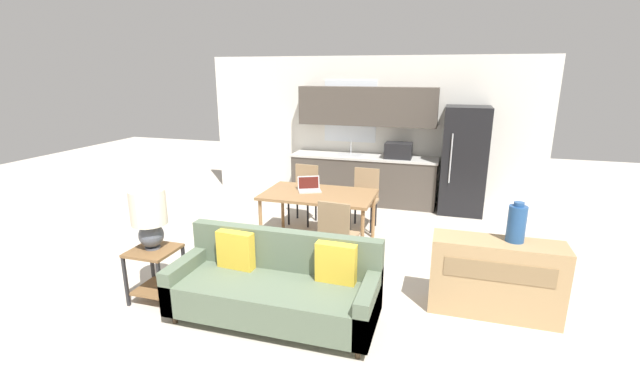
{
  "coord_description": "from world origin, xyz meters",
  "views": [
    {
      "loc": [
        1.5,
        -3.49,
        2.43
      ],
      "look_at": [
        -0.02,
        1.5,
        0.95
      ],
      "focal_mm": 24.0,
      "sensor_mm": 36.0,
      "label": 1
    }
  ],
  "objects": [
    {
      "name": "refrigerator",
      "position": [
        1.78,
        4.22,
        0.93
      ],
      "size": [
        0.74,
        0.76,
        1.86
      ],
      "color": "black",
      "rests_on": "ground_plane"
    },
    {
      "name": "ground_plane",
      "position": [
        0.0,
        0.0,
        0.0
      ],
      "size": [
        20.0,
        20.0,
        0.0
      ],
      "primitive_type": "plane",
      "color": "beige"
    },
    {
      "name": "dining_table",
      "position": [
        -0.22,
        2.11,
        0.69
      ],
      "size": [
        1.58,
        0.96,
        0.75
      ],
      "color": "olive",
      "rests_on": "ground_plane"
    },
    {
      "name": "dining_chair_far_right",
      "position": [
        0.29,
        2.94,
        0.52
      ],
      "size": [
        0.44,
        0.44,
        0.94
      ],
      "rotation": [
        0.0,
        0.0,
        -0.04
      ],
      "color": "#997A56",
      "rests_on": "ground_plane"
    },
    {
      "name": "wall_back",
      "position": [
        -0.0,
        4.63,
        1.35
      ],
      "size": [
        6.4,
        0.07,
        2.7
      ],
      "color": "silver",
      "rests_on": "ground_plane"
    },
    {
      "name": "kitchen_counter",
      "position": [
        0.01,
        4.33,
        0.84
      ],
      "size": [
        2.72,
        0.65,
        2.15
      ],
      "color": "#4C443D",
      "rests_on": "ground_plane"
    },
    {
      "name": "laptop",
      "position": [
        -0.4,
        2.21,
        0.8
      ],
      "size": [
        0.4,
        0.37,
        0.2
      ],
      "rotation": [
        0.0,
        0.0,
        0.44
      ],
      "color": "#B7BABC",
      "rests_on": "dining_table"
    },
    {
      "name": "credenza",
      "position": [
        2.06,
        0.81,
        0.4
      ],
      "size": [
        1.28,
        0.41,
        0.8
      ],
      "color": "tan",
      "rests_on": "ground_plane"
    },
    {
      "name": "dining_chair_near_right",
      "position": [
        0.28,
        1.25,
        0.52
      ],
      "size": [
        0.46,
        0.46,
        0.94
      ],
      "rotation": [
        0.0,
        0.0,
        3.05
      ],
      "color": "#997A56",
      "rests_on": "ground_plane"
    },
    {
      "name": "vase",
      "position": [
        2.2,
        0.86,
        0.99
      ],
      "size": [
        0.18,
        0.18,
        0.41
      ],
      "color": "#234C84",
      "rests_on": "credenza"
    },
    {
      "name": "table_lamp",
      "position": [
        -1.46,
        0.06,
        0.97
      ],
      "size": [
        0.37,
        0.37,
        0.65
      ],
      "color": "#4C515B",
      "rests_on": "side_table"
    },
    {
      "name": "side_table",
      "position": [
        -1.44,
        0.04,
        0.4
      ],
      "size": [
        0.47,
        0.47,
        0.59
      ],
      "color": "brown",
      "rests_on": "ground_plane"
    },
    {
      "name": "dining_chair_far_left",
      "position": [
        -0.72,
        2.92,
        0.52
      ],
      "size": [
        0.45,
        0.45,
        0.94
      ],
      "rotation": [
        0.0,
        0.0,
        -0.09
      ],
      "color": "#997A56",
      "rests_on": "ground_plane"
    },
    {
      "name": "couch",
      "position": [
        -0.05,
        0.1,
        0.34
      ],
      "size": [
        2.06,
        0.8,
        0.85
      ],
      "color": "#3D2D1E",
      "rests_on": "ground_plane"
    }
  ]
}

